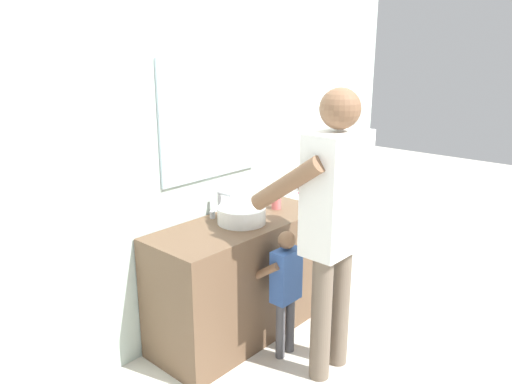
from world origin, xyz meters
name	(u,v)px	position (x,y,z in m)	size (l,w,h in m)	color
ground_plane	(272,347)	(0.00, 0.00, 0.00)	(14.00, 14.00, 0.00)	silver
back_wall	(206,141)	(0.00, 0.62, 1.35)	(4.40, 0.10, 2.70)	silver
vanity_cabinet	(240,278)	(0.00, 0.30, 0.42)	(1.32, 0.54, 0.84)	brown
sink_basin	(242,215)	(0.00, 0.28, 0.90)	(0.33, 0.33, 0.11)	silver
faucet	(221,205)	(0.00, 0.48, 0.92)	(0.18, 0.14, 0.18)	#B7BABF
toothbrush_cup	(276,202)	(0.39, 0.30, 0.89)	(0.07, 0.07, 0.21)	#D86666
child_toddler	(285,282)	(0.00, -0.10, 0.52)	(0.27, 0.27, 0.87)	#47474C
adult_parent	(333,211)	(0.06, -0.40, 1.06)	(0.55, 0.57, 1.77)	#6B5B4C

